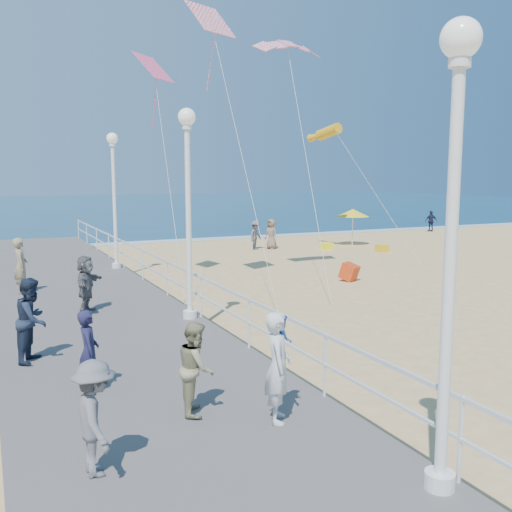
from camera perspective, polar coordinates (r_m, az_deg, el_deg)
name	(u,v)px	position (r m, az deg, el deg)	size (l,w,h in m)	color
ground	(360,312)	(17.47, 10.33, -5.54)	(160.00, 160.00, 0.00)	#E0B975
ocean	(68,207)	(79.47, -18.31, 4.71)	(160.00, 90.00, 0.05)	navy
surf_line	(164,241)	(35.90, -9.16, 1.48)	(160.00, 1.20, 0.04)	white
boardwalk	(106,335)	(14.49, -14.73, -7.69)	(5.00, 44.00, 0.40)	#67625D
railing	(201,285)	(14.87, -5.56, -2.90)	(0.05, 42.00, 0.55)	white
lamp_post_near	(452,212)	(6.66, 19.05, 4.16)	(0.44, 0.44, 5.32)	white
lamp_post_mid	(188,192)	(14.51, -6.81, 6.40)	(0.44, 0.44, 5.32)	white
lamp_post_far	(114,186)	(23.21, -14.03, 6.81)	(0.44, 0.44, 5.32)	white
woman_holding_toddler	(278,367)	(8.64, 2.21, -11.03)	(0.61, 0.40, 1.68)	silver
toddler_held	(282,338)	(8.72, 2.64, -8.22)	(0.36, 0.28, 0.74)	blue
spectator_0	(89,352)	(10.14, -16.38, -9.17)	(0.52, 0.34, 1.44)	#1B1B3C
spectator_1	(196,367)	(9.03, -6.00, -11.02)	(0.70, 0.55, 1.44)	#969168
spectator_2	(95,418)	(7.51, -15.82, -15.31)	(0.94, 0.54, 1.45)	slate
spectator_5	(86,284)	(16.01, -16.64, -2.69)	(1.44, 0.46, 1.55)	#57585C
spectator_6	(21,266)	(19.26, -22.45, -0.90)	(0.64, 0.42, 1.75)	gray
spectator_7	(32,320)	(12.17, -21.46, -5.94)	(0.82, 0.64, 1.68)	#1A243B
beach_walker_a	(256,235)	(31.54, -0.03, 2.12)	(1.05, 0.60, 1.63)	#57555A
beach_walker_b	(431,221)	(43.77, 17.10, 3.36)	(0.90, 0.37, 1.53)	#191D37
beach_walker_c	(271,234)	(31.82, 1.54, 2.21)	(0.82, 0.53, 1.67)	#7F6858
box_kite	(349,273)	(22.40, 9.31, -1.74)	(0.55, 0.55, 0.60)	red
beach_umbrella	(353,213)	(33.87, 9.66, 4.28)	(1.90, 1.90, 2.14)	white
beach_chair_left	(327,246)	(31.75, 7.09, 0.99)	(0.55, 0.55, 0.40)	#FDFF1A
beach_chair_right	(382,248)	(31.29, 12.50, 0.75)	(0.55, 0.55, 0.40)	yellow
kite_parafoil	(288,44)	(22.87, 3.25, 20.43)	(2.62, 0.90, 0.30)	#D3184A
kite_windsock	(329,132)	(30.58, 7.29, 12.21)	(0.56, 0.56, 2.46)	gold
kite_diamond_pink	(154,68)	(21.78, -10.20, 18.06)	(1.35, 1.35, 0.02)	#E85584
kite_diamond_redwhite	(210,19)	(20.74, -4.59, 22.53)	(1.50, 1.50, 0.02)	red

